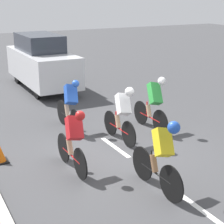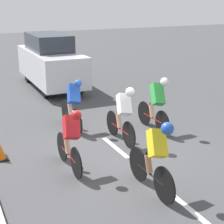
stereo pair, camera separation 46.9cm
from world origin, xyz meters
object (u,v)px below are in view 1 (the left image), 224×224
(cyclist_yellow, at_px, (161,154))
(cyclist_blue, at_px, (70,104))
(support_car, at_px, (42,62))
(cyclist_green, at_px, (153,102))
(cyclist_red, at_px, (73,139))
(cyclist_white, at_px, (122,112))

(cyclist_yellow, xyz_separation_m, cyclist_blue, (0.23, -4.06, -0.04))
(cyclist_yellow, distance_m, support_car, 9.16)
(cyclist_green, distance_m, cyclist_red, 3.26)
(cyclist_white, bearing_deg, cyclist_blue, -60.35)
(cyclist_green, bearing_deg, cyclist_blue, -28.12)
(cyclist_blue, bearing_deg, support_car, -99.35)
(cyclist_blue, xyz_separation_m, support_car, (-0.84, -5.08, 0.32))
(cyclist_red, distance_m, cyclist_blue, 2.61)
(cyclist_white, xyz_separation_m, cyclist_blue, (0.84, -1.48, -0.04))
(cyclist_green, height_order, cyclist_red, cyclist_green)
(cyclist_blue, height_order, support_car, support_car)
(cyclist_green, height_order, cyclist_white, cyclist_green)
(cyclist_white, distance_m, cyclist_red, 2.00)
(cyclist_red, relative_size, cyclist_blue, 0.95)
(cyclist_yellow, bearing_deg, support_car, -93.79)
(cyclist_red, height_order, cyclist_blue, cyclist_blue)
(cyclist_green, bearing_deg, cyclist_yellow, 58.35)
(cyclist_white, xyz_separation_m, support_car, (0.00, -6.55, 0.28))
(cyclist_yellow, bearing_deg, cyclist_white, -103.29)
(support_car, bearing_deg, cyclist_white, 90.04)
(cyclist_white, distance_m, cyclist_blue, 1.70)
(cyclist_white, height_order, cyclist_blue, cyclist_white)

